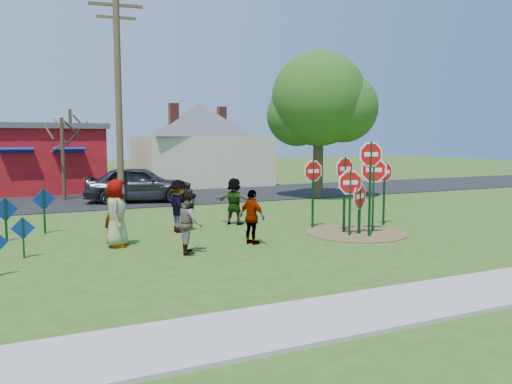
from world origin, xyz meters
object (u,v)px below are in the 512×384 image
(person_a, at_px, (117,213))
(leafy_tree, at_px, (321,104))
(stop_sign_d, at_px, (384,177))
(stop_sign_a, at_px, (350,188))
(stop_sign_c, at_px, (371,167))
(utility_pole, at_px, (118,95))
(suv, at_px, (140,184))
(stop_sign_b, at_px, (313,177))
(person_b, at_px, (112,215))

(person_a, height_order, leafy_tree, leafy_tree)
(leafy_tree, bearing_deg, stop_sign_d, -106.15)
(stop_sign_a, xyz_separation_m, stop_sign_c, (0.43, -0.43, 0.68))
(stop_sign_c, height_order, stop_sign_d, stop_sign_c)
(person_a, xyz_separation_m, utility_pole, (1.63, 8.90, 4.06))
(stop_sign_a, height_order, suv, stop_sign_a)
(stop_sign_d, height_order, utility_pole, utility_pole)
(suv, height_order, leafy_tree, leafy_tree)
(stop_sign_b, relative_size, suv, 0.49)
(stop_sign_b, distance_m, leafy_tree, 9.33)
(person_b, bearing_deg, stop_sign_b, -82.70)
(stop_sign_a, relative_size, leafy_tree, 0.30)
(stop_sign_a, xyz_separation_m, utility_pole, (-5.25, 10.34, 3.51))
(stop_sign_a, xyz_separation_m, person_a, (-6.88, 1.43, -0.56))
(stop_sign_b, relative_size, stop_sign_d, 1.03)
(stop_sign_d, bearing_deg, suv, 118.31)
(stop_sign_b, xyz_separation_m, utility_pole, (-4.94, 8.62, 3.26))
(stop_sign_a, height_order, utility_pole, utility_pole)
(stop_sign_b, xyz_separation_m, person_a, (-6.57, -0.28, -0.80))
(person_a, distance_m, leafy_tree, 14.28)
(person_b, bearing_deg, stop_sign_d, -84.77)
(stop_sign_c, distance_m, leafy_tree, 10.68)
(person_a, xyz_separation_m, leafy_tree, (11.44, 7.63, 3.85))
(person_b, distance_m, leafy_tree, 13.91)
(stop_sign_a, height_order, stop_sign_c, stop_sign_c)
(stop_sign_b, distance_m, person_b, 6.68)
(stop_sign_a, relative_size, person_b, 1.39)
(stop_sign_b, height_order, stop_sign_d, stop_sign_b)
(person_a, bearing_deg, stop_sign_b, -71.71)
(stop_sign_a, bearing_deg, person_a, -173.82)
(person_b, bearing_deg, utility_pole, 0.60)
(stop_sign_c, distance_m, suv, 12.56)
(stop_sign_d, distance_m, leafy_tree, 8.79)
(stop_sign_b, height_order, suv, stop_sign_b)
(stop_sign_c, distance_m, stop_sign_d, 2.48)
(stop_sign_d, bearing_deg, person_b, 168.38)
(person_b, relative_size, leafy_tree, 0.21)
(suv, xyz_separation_m, leafy_tree, (8.80, -2.10, 3.91))
(stop_sign_a, distance_m, person_b, 7.29)
(stop_sign_a, bearing_deg, stop_sign_b, 118.20)
(stop_sign_b, height_order, stop_sign_c, stop_sign_c)
(stop_sign_a, height_order, leafy_tree, leafy_tree)
(stop_sign_c, xyz_separation_m, person_b, (-7.32, 2.69, -1.39))
(utility_pole, bearing_deg, leafy_tree, -7.40)
(stop_sign_a, bearing_deg, stop_sign_d, 45.05)
(utility_pole, bearing_deg, stop_sign_d, -50.65)
(suv, bearing_deg, stop_sign_a, -143.73)
(utility_pole, bearing_deg, suv, 38.97)
(stop_sign_d, bearing_deg, stop_sign_b, 163.18)
(stop_sign_c, height_order, utility_pole, utility_pole)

